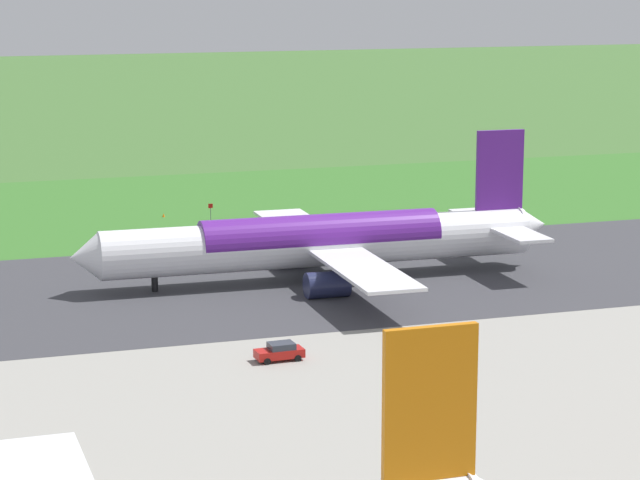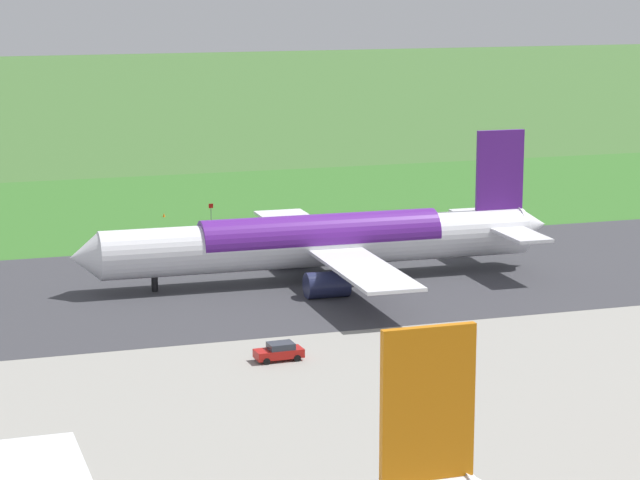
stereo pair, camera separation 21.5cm
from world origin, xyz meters
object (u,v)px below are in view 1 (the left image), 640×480
Objects in this scene: traffic_cone_orange at (164,215)px; no_stopping_sign at (211,212)px; airliner_main at (323,241)px; service_car_followme at (280,352)px.

no_stopping_sign is at bearing 126.91° from traffic_cone_orange.
airliner_main reaches higher than no_stopping_sign.
service_car_followme is 1.55× the size of no_stopping_sign.
no_stopping_sign reaches higher than traffic_cone_orange.
service_car_followme is at bearing 64.87° from airliner_main.
airliner_main is 19.61× the size of no_stopping_sign.
airliner_main reaches higher than service_car_followme.
service_car_followme is 7.78× the size of traffic_cone_orange.
airliner_main is at bearing -115.13° from service_car_followme.
service_car_followme is at bearing 86.96° from traffic_cone_orange.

